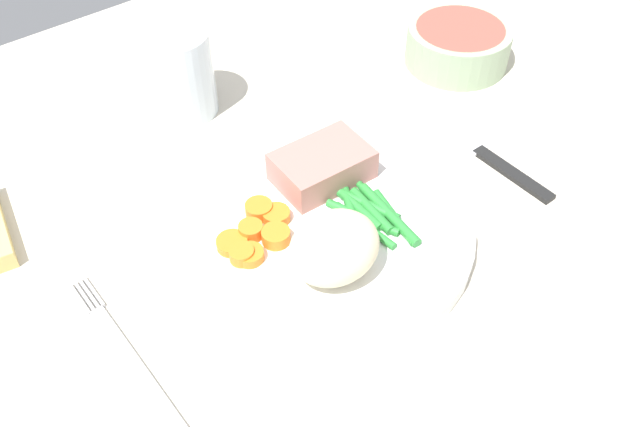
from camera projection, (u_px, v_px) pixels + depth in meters
The scene contains 10 objects.
dining_table at pixel (291, 240), 60.18cm from camera, with size 120.00×90.00×2.00cm.
dinner_plate at pixel (320, 228), 58.75cm from camera, with size 26.40×26.40×1.60cm, color white.
meat_portion at pixel (322, 166), 60.92cm from camera, with size 8.37×5.68×2.93cm, color #B2756B.
mashed_potatoes at pixel (334, 248), 52.69cm from camera, with size 7.51×6.34×5.19cm, color beige.
carrot_slices at pixel (256, 233), 56.54cm from camera, with size 7.15×5.99×1.20cm.
green_beans at pixel (372, 212), 58.42cm from camera, with size 5.38×10.01×0.90cm.
fork at pixel (125, 351), 50.90cm from camera, with size 1.44×16.60×0.40cm.
knife at pixel (472, 146), 67.19cm from camera, with size 1.70×20.50×0.64cm.
water_glass at pixel (179, 79), 68.90cm from camera, with size 7.18×7.18×9.00cm.
salad_bowl at pixel (458, 43), 75.92cm from camera, with size 11.49×11.49×4.41cm.
Camera 1 is at (-22.98, -32.95, 45.94)cm, focal length 38.34 mm.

